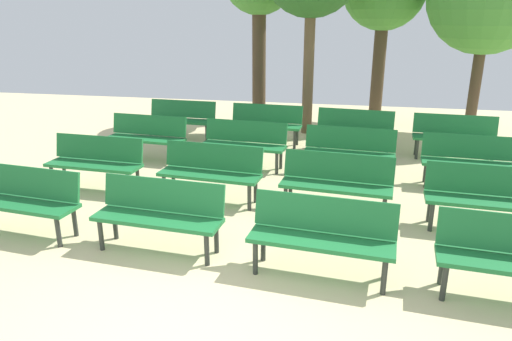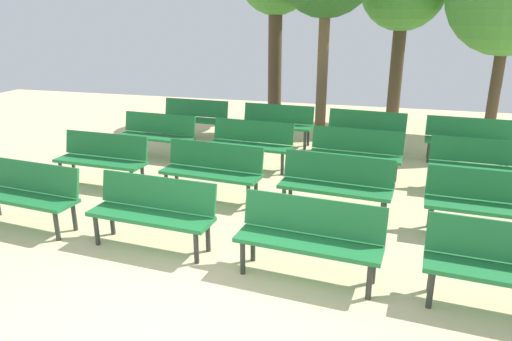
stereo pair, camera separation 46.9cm
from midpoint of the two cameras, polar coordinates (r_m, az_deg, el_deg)
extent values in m
plane|color=beige|center=(4.55, -8.68, -19.74)|extent=(24.00, 24.00, 0.00)
cube|color=#1E7238|center=(7.01, -24.77, -3.06)|extent=(1.64, 0.60, 0.05)
cube|color=#1E7238|center=(7.06, -23.89, -0.67)|extent=(1.60, 0.28, 0.40)
cylinder|color=#2D332D|center=(6.52, -21.14, -6.32)|extent=(0.06, 0.06, 0.40)
cylinder|color=#2D332D|center=(6.73, -19.34, -5.31)|extent=(0.06, 0.06, 0.40)
cube|color=#1E7238|center=(5.90, -10.50, -5.53)|extent=(1.63, 0.56, 0.05)
cube|color=#1E7238|center=(5.97, -9.68, -2.65)|extent=(1.60, 0.24, 0.40)
cylinder|color=#2D332D|center=(6.24, -16.74, -6.97)|extent=(0.06, 0.06, 0.40)
cylinder|color=#2D332D|center=(5.57, -4.85, -9.36)|extent=(0.06, 0.06, 0.40)
cylinder|color=#2D332D|center=(6.47, -15.08, -5.86)|extent=(0.06, 0.06, 0.40)
cylinder|color=#2D332D|center=(5.83, -3.54, -7.99)|extent=(0.06, 0.06, 0.40)
cube|color=#1E7238|center=(5.22, 8.88, -8.77)|extent=(1.63, 0.59, 0.05)
cube|color=#1E7238|center=(5.29, 9.48, -5.47)|extent=(1.60, 0.27, 0.40)
cylinder|color=#2D332D|center=(5.35, 0.93, -10.55)|extent=(0.06, 0.06, 0.40)
cylinder|color=#2D332D|center=(5.12, 16.23, -12.85)|extent=(0.06, 0.06, 0.40)
cylinder|color=#2D332D|center=(5.62, 2.05, -9.06)|extent=(0.06, 0.06, 0.40)
cylinder|color=#2D332D|center=(5.39, 16.55, -11.15)|extent=(0.06, 0.06, 0.40)
cube|color=#1E7238|center=(5.32, 30.86, -10.86)|extent=(1.63, 0.58, 0.05)
cylinder|color=#2D332D|center=(5.18, 22.95, -13.23)|extent=(0.06, 0.06, 0.40)
cylinder|color=#2D332D|center=(5.46, 22.88, -11.52)|extent=(0.06, 0.06, 0.40)
cube|color=#1E7238|center=(8.25, -16.85, 0.99)|extent=(1.62, 0.53, 0.05)
cube|color=#1E7238|center=(8.34, -16.23, 2.99)|extent=(1.60, 0.21, 0.40)
cylinder|color=#2D332D|center=(8.61, -21.13, -0.33)|extent=(0.06, 0.06, 0.40)
cylinder|color=#2D332D|center=(7.82, -13.16, -1.41)|extent=(0.06, 0.06, 0.40)
cylinder|color=#2D332D|center=(8.85, -19.84, 0.30)|extent=(0.06, 0.06, 0.40)
cylinder|color=#2D332D|center=(8.08, -11.99, -0.68)|extent=(0.06, 0.06, 0.40)
cube|color=#1E7238|center=(7.31, -3.75, -0.46)|extent=(1.63, 0.59, 0.05)
cube|color=#1E7238|center=(7.41, -3.15, 1.80)|extent=(1.60, 0.27, 0.40)
cylinder|color=#2D332D|center=(7.56, -9.05, -1.84)|extent=(0.06, 0.06, 0.40)
cylinder|color=#2D332D|center=(7.00, 0.98, -3.29)|extent=(0.06, 0.06, 0.40)
cylinder|color=#2D332D|center=(7.82, -7.90, -1.09)|extent=(0.06, 0.06, 0.40)
cylinder|color=#2D332D|center=(7.28, 1.84, -2.41)|extent=(0.06, 0.06, 0.40)
cube|color=#1E7238|center=(6.82, 11.45, -2.21)|extent=(1.64, 0.59, 0.05)
cube|color=#1E7238|center=(6.93, 11.87, 0.23)|extent=(1.60, 0.28, 0.40)
cylinder|color=#2D332D|center=(6.90, 5.36, -3.72)|extent=(0.06, 0.06, 0.40)
cylinder|color=#2D332D|center=(6.69, 17.00, -5.20)|extent=(0.06, 0.06, 0.40)
cylinder|color=#2D332D|center=(7.18, 6.06, -2.81)|extent=(0.06, 0.06, 0.40)
cylinder|color=#2D332D|center=(6.99, 17.23, -4.20)|extent=(0.06, 0.06, 0.40)
cube|color=#1E7238|center=(6.84, 28.33, -4.12)|extent=(1.63, 0.55, 0.05)
cube|color=#1E7238|center=(6.94, 28.41, -1.64)|extent=(1.60, 0.23, 0.40)
cylinder|color=#2D332D|center=(6.69, 22.30, -5.85)|extent=(0.06, 0.06, 0.40)
cylinder|color=#2D332D|center=(6.98, 22.21, -4.81)|extent=(0.06, 0.06, 0.40)
cube|color=#1E7238|center=(9.65, -10.78, 3.96)|extent=(1.63, 0.57, 0.05)
cube|color=#1E7238|center=(9.76, -10.27, 5.64)|extent=(1.60, 0.25, 0.40)
cylinder|color=#2D332D|center=(9.95, -14.65, 2.76)|extent=(0.06, 0.06, 0.40)
cylinder|color=#2D332D|center=(9.25, -7.45, 2.03)|extent=(0.06, 0.06, 0.40)
cylinder|color=#2D332D|center=(10.21, -13.64, 3.23)|extent=(0.06, 0.06, 0.40)
cylinder|color=#2D332D|center=(9.52, -6.57, 2.55)|extent=(0.06, 0.06, 0.40)
cube|color=#1E7238|center=(8.85, 0.73, 2.97)|extent=(1.63, 0.58, 0.05)
cube|color=#1E7238|center=(8.97, 1.17, 4.80)|extent=(1.60, 0.26, 0.40)
cylinder|color=#2D332D|center=(9.02, -3.81, 1.73)|extent=(0.06, 0.06, 0.40)
cylinder|color=#2D332D|center=(8.57, 4.77, 0.78)|extent=(0.06, 0.06, 0.40)
cylinder|color=#2D332D|center=(9.30, -3.01, 2.27)|extent=(0.06, 0.06, 0.40)
cylinder|color=#2D332D|center=(8.86, 5.34, 1.37)|extent=(0.06, 0.06, 0.40)
cube|color=#1E7238|center=(8.43, 13.45, 1.66)|extent=(1.63, 0.56, 0.05)
cube|color=#1E7238|center=(8.56, 13.73, 3.59)|extent=(1.60, 0.24, 0.40)
cylinder|color=#2D332D|center=(8.45, 8.49, 0.38)|extent=(0.06, 0.06, 0.40)
cylinder|color=#2D332D|center=(8.31, 17.98, -0.65)|extent=(0.06, 0.06, 0.40)
cylinder|color=#2D332D|center=(8.75, 8.92, 1.00)|extent=(0.06, 0.06, 0.40)
cylinder|color=#2D332D|center=(8.61, 18.08, 0.01)|extent=(0.06, 0.06, 0.40)
cube|color=#1E7238|center=(8.47, 27.11, 0.15)|extent=(1.62, 0.54, 0.05)
cube|color=#1E7238|center=(8.59, 27.19, 2.10)|extent=(1.60, 0.22, 0.40)
cylinder|color=#2D332D|center=(8.30, 22.27, -1.17)|extent=(0.06, 0.06, 0.40)
cylinder|color=#2D332D|center=(8.61, 22.18, -0.48)|extent=(0.06, 0.06, 0.40)
cube|color=#1E7238|center=(11.15, -6.46, 6.12)|extent=(1.62, 0.52, 0.05)
cube|color=#1E7238|center=(11.28, -6.08, 7.55)|extent=(1.60, 0.20, 0.40)
cylinder|color=#2D332D|center=(11.37, -9.97, 5.02)|extent=(0.06, 0.06, 0.40)
cylinder|color=#2D332D|center=(10.79, -3.37, 4.55)|extent=(0.06, 0.06, 0.40)
cylinder|color=#2D332D|center=(11.65, -9.24, 5.38)|extent=(0.06, 0.06, 0.40)
cylinder|color=#2D332D|center=(11.08, -2.76, 4.93)|extent=(0.06, 0.06, 0.40)
cube|color=#1E7238|center=(10.47, 3.73, 5.38)|extent=(1.62, 0.53, 0.05)
cube|color=#1E7238|center=(10.60, 4.04, 6.90)|extent=(1.60, 0.22, 0.40)
cylinder|color=#2D332D|center=(10.57, -0.20, 4.29)|extent=(0.06, 0.06, 0.40)
cylinder|color=#2D332D|center=(10.22, 7.26, 3.63)|extent=(0.06, 0.06, 0.40)
cylinder|color=#2D332D|center=(10.87, 0.35, 4.68)|extent=(0.06, 0.06, 0.40)
cylinder|color=#2D332D|center=(10.52, 7.62, 4.05)|extent=(0.06, 0.06, 0.40)
cube|color=#1E7238|center=(10.08, 14.37, 4.32)|extent=(1.64, 0.60, 0.05)
cube|color=#1E7238|center=(10.22, 14.63, 5.90)|extent=(1.60, 0.28, 0.40)
cylinder|color=#2D332D|center=(10.08, 10.21, 3.28)|extent=(0.06, 0.06, 0.40)
cylinder|color=#2D332D|center=(9.93, 18.14, 2.40)|extent=(0.06, 0.06, 0.40)
cylinder|color=#2D332D|center=(10.39, 10.56, 3.71)|extent=(0.06, 0.06, 0.40)
cylinder|color=#2D332D|center=(10.24, 18.27, 2.86)|extent=(0.06, 0.06, 0.40)
cube|color=#1E7238|center=(10.09, 25.59, 3.08)|extent=(1.62, 0.54, 0.05)
cube|color=#1E7238|center=(10.23, 25.67, 4.68)|extent=(1.60, 0.22, 0.40)
cylinder|color=#2D332D|center=(9.93, 21.51, 2.02)|extent=(0.06, 0.06, 0.40)
cylinder|color=#2D332D|center=(10.10, 29.42, 1.17)|extent=(0.06, 0.06, 0.40)
cylinder|color=#2D332D|center=(10.24, 21.46, 2.50)|extent=(0.06, 0.06, 0.40)
cylinder|color=#2D332D|center=(10.41, 29.14, 1.66)|extent=(0.06, 0.06, 0.40)
cylinder|color=#4C3A28|center=(13.16, 17.66, 11.54)|extent=(0.33, 0.33, 2.79)
cylinder|color=#4C3A28|center=(12.84, 3.38, 12.95)|extent=(0.36, 0.36, 3.13)
cylinder|color=brown|center=(11.45, 9.26, 12.12)|extent=(0.25, 0.25, 3.15)
cylinder|color=#4C3A28|center=(12.31, 28.05, 8.96)|extent=(0.25, 0.25, 2.42)
camera|label=1|loc=(0.23, -88.10, 0.64)|focal=32.98mm
camera|label=2|loc=(0.23, 91.90, -0.64)|focal=32.98mm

